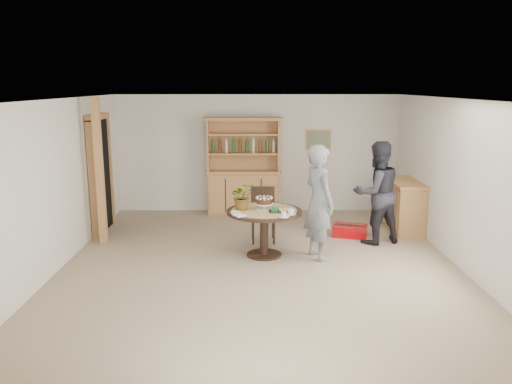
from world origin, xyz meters
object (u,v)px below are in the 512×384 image
object	(u,v)px
sideboard	(403,205)
dining_chair	(263,211)
hutch	(244,182)
red_suitcase	(350,231)
teen_boy	(319,202)
adult_person	(377,193)
dining_table	(264,219)

from	to	relation	value
sideboard	dining_chair	xyz separation A→B (m)	(-2.67, -0.63, 0.06)
hutch	red_suitcase	world-z (taller)	hutch
teen_boy	red_suitcase	distance (m)	1.58
hutch	adult_person	size ratio (longest dim) A/B	1.15
dining_table	red_suitcase	size ratio (longest dim) A/B	1.73
dining_table	dining_chair	distance (m)	0.83
adult_person	red_suitcase	size ratio (longest dim) A/B	2.56
hutch	adult_person	world-z (taller)	hutch
dining_chair	hutch	bearing A→B (deg)	99.83
dining_chair	teen_boy	bearing A→B (deg)	-48.90
teen_boy	adult_person	distance (m)	1.34
sideboard	adult_person	bearing A→B (deg)	-132.27
hutch	red_suitcase	xyz separation A→B (m)	(1.96, -1.66, -0.59)
dining_table	adult_person	distance (m)	2.07
adult_person	hutch	bearing A→B (deg)	-59.67
hutch	teen_boy	size ratio (longest dim) A/B	1.13
teen_boy	adult_person	xyz separation A→B (m)	(1.09, 0.77, -0.02)
red_suitcase	teen_boy	bearing A→B (deg)	-105.51
hutch	teen_boy	xyz separation A→B (m)	(1.22, -2.81, 0.22)
adult_person	dining_chair	bearing A→B (deg)	-23.08
dining_table	red_suitcase	xyz separation A→B (m)	(1.59, 1.05, -0.50)
hutch	dining_chair	world-z (taller)	hutch
hutch	sideboard	distance (m)	3.29
dining_table	dining_chair	xyz separation A→B (m)	(-0.00, 0.83, -0.07)
adult_person	red_suitcase	xyz separation A→B (m)	(-0.35, 0.38, -0.79)
hutch	dining_table	distance (m)	2.73
dining_chair	red_suitcase	xyz separation A→B (m)	(1.59, 0.22, -0.43)
dining_chair	red_suitcase	size ratio (longest dim) A/B	1.37
hutch	red_suitcase	bearing A→B (deg)	-40.21
dining_table	teen_boy	xyz separation A→B (m)	(0.85, -0.10, 0.30)
dining_table	red_suitcase	distance (m)	1.97
teen_boy	adult_person	world-z (taller)	teen_boy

